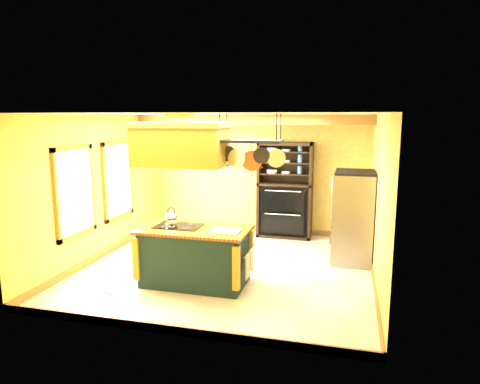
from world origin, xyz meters
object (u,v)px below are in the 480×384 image
at_px(range_hood, 181,143).
at_px(pot_rack, 251,148).
at_px(hutch, 285,200).
at_px(refrigerator, 352,219).
at_px(kitchen_island, 195,255).

relative_size(range_hood, pot_rack, 1.48).
bearing_deg(hutch, pot_rack, -91.34).
distance_m(range_hood, refrigerator, 3.46).
bearing_deg(pot_rack, hutch, 88.66).
relative_size(refrigerator, hutch, 0.78).
bearing_deg(pot_rack, kitchen_island, -179.38).
distance_m(range_hood, pot_rack, 1.11).
bearing_deg(hutch, range_hood, -110.60).
distance_m(kitchen_island, pot_rack, 1.95).
height_order(kitchen_island, hutch, hutch).
bearing_deg(hutch, kitchen_island, -107.37).
relative_size(kitchen_island, pot_rack, 1.75).
bearing_deg(kitchen_island, refrigerator, 35.74).
bearing_deg(kitchen_island, pot_rack, 1.02).
xyz_separation_m(refrigerator, hutch, (-1.45, 1.41, 0.03)).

